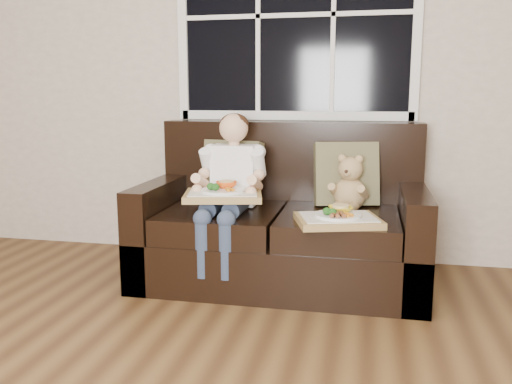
% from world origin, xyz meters
% --- Properties ---
extents(window_back, '(1.62, 0.04, 1.37)m').
position_xyz_m(window_back, '(0.33, 2.48, 1.65)').
color(window_back, black).
rests_on(window_back, room_walls).
extents(loveseat, '(1.70, 0.92, 0.96)m').
position_xyz_m(loveseat, '(0.33, 2.02, 0.31)').
color(loveseat, black).
rests_on(loveseat, ground).
extents(pillow_left, '(0.42, 0.25, 0.40)m').
position_xyz_m(pillow_left, '(-0.03, 2.17, 0.65)').
color(pillow_left, '#6D6843').
rests_on(pillow_left, loveseat).
extents(pillow_right, '(0.42, 0.27, 0.41)m').
position_xyz_m(pillow_right, '(0.71, 2.17, 0.65)').
color(pillow_right, '#6D6843').
rests_on(pillow_right, loveseat).
extents(child, '(0.39, 0.60, 0.88)m').
position_xyz_m(child, '(0.03, 1.90, 0.65)').
color(child, white).
rests_on(child, loveseat).
extents(teddy_bear, '(0.23, 0.28, 0.35)m').
position_xyz_m(teddy_bear, '(0.73, 2.06, 0.59)').
color(teddy_bear, tan).
rests_on(teddy_bear, loveseat).
extents(tray_left, '(0.50, 0.42, 0.10)m').
position_xyz_m(tray_left, '(0.03, 1.74, 0.58)').
color(tray_left, '#A38049').
rests_on(tray_left, child).
extents(tray_right, '(0.51, 0.44, 0.10)m').
position_xyz_m(tray_right, '(0.69, 1.65, 0.48)').
color(tray_right, '#A38049').
rests_on(tray_right, loveseat).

